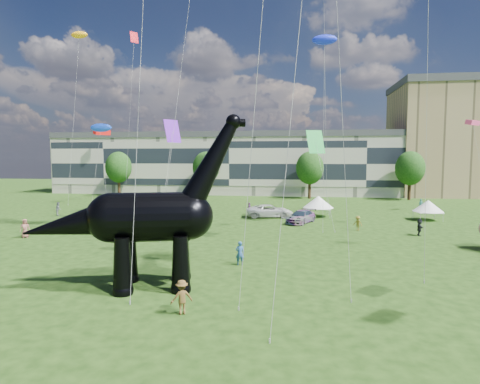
# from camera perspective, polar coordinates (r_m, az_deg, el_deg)

# --- Properties ---
(ground) EXTENTS (220.00, 220.00, 0.00)m
(ground) POSITION_cam_1_polar(r_m,az_deg,el_deg) (25.42, -4.89, -12.84)
(ground) COLOR #16330C
(ground) RESTS_ON ground
(terrace_row) EXTENTS (78.00, 11.00, 12.00)m
(terrace_row) POSITION_cam_1_polar(r_m,az_deg,el_deg) (86.66, -0.95, 3.77)
(terrace_row) COLOR beige
(terrace_row) RESTS_ON ground
(apartment_block) EXTENTS (28.00, 18.00, 22.00)m
(apartment_block) POSITION_cam_1_polar(r_m,az_deg,el_deg) (95.15, 29.46, 6.25)
(apartment_block) COLOR tan
(apartment_block) RESTS_ON ground
(tree_far_left) EXTENTS (5.20, 5.20, 9.44)m
(tree_far_left) POSITION_cam_1_polar(r_m,az_deg,el_deg) (84.41, -16.89, 3.73)
(tree_far_left) COLOR #382314
(tree_far_left) RESTS_ON ground
(tree_mid_left) EXTENTS (5.20, 5.20, 9.44)m
(tree_mid_left) POSITION_cam_1_polar(r_m,az_deg,el_deg) (78.57, -4.86, 3.85)
(tree_mid_left) COLOR #382314
(tree_mid_left) RESTS_ON ground
(tree_mid_right) EXTENTS (5.20, 5.20, 9.44)m
(tree_mid_right) POSITION_cam_1_polar(r_m,az_deg,el_deg) (76.65, 9.91, 3.77)
(tree_mid_right) COLOR #382314
(tree_mid_right) RESTS_ON ground
(tree_far_right) EXTENTS (5.20, 5.20, 9.44)m
(tree_far_right) POSITION_cam_1_polar(r_m,az_deg,el_deg) (79.32, 23.04, 3.48)
(tree_far_right) COLOR #382314
(tree_far_right) RESTS_ON ground
(dinosaur_sculpture) EXTENTS (13.10, 5.33, 10.73)m
(dinosaur_sculpture) POSITION_cam_1_polar(r_m,az_deg,el_deg) (24.48, -13.64, -3.90)
(dinosaur_sculpture) COLOR black
(dinosaur_sculpture) RESTS_ON ground
(car_silver) EXTENTS (2.20, 4.65, 1.54)m
(car_silver) POSITION_cam_1_polar(r_m,az_deg,el_deg) (52.81, -13.12, -2.80)
(car_silver) COLOR #B1B1B6
(car_silver) RESTS_ON ground
(car_grey) EXTENTS (4.33, 1.93, 1.38)m
(car_grey) POSITION_cam_1_polar(r_m,az_deg,el_deg) (47.49, -14.02, -3.77)
(car_grey) COLOR slate
(car_grey) RESTS_ON ground
(car_white) EXTENTS (6.33, 3.67, 1.66)m
(car_white) POSITION_cam_1_polar(r_m,az_deg,el_deg) (52.17, 4.27, -2.71)
(car_white) COLOR silver
(car_white) RESTS_ON ground
(car_dark) EXTENTS (4.07, 5.59, 1.50)m
(car_dark) POSITION_cam_1_polar(r_m,az_deg,el_deg) (48.07, 8.67, -3.50)
(car_dark) COLOR #595960
(car_dark) RESTS_ON ground
(gazebo_near) EXTENTS (4.07, 4.07, 2.75)m
(gazebo_near) POSITION_cam_1_polar(r_m,az_deg,el_deg) (53.46, 11.07, -1.42)
(gazebo_near) COLOR white
(gazebo_near) RESTS_ON ground
(gazebo_far) EXTENTS (3.76, 3.76, 2.50)m
(gazebo_far) POSITION_cam_1_polar(r_m,az_deg,el_deg) (54.76, 25.18, -1.83)
(gazebo_far) COLOR white
(gazebo_far) RESTS_ON ground
(gazebo_left) EXTENTS (5.11, 5.11, 2.69)m
(gazebo_left) POSITION_cam_1_polar(r_m,az_deg,el_deg) (52.33, -16.38, -1.70)
(gazebo_left) COLOR white
(gazebo_left) RESTS_ON ground
(visitors) EXTENTS (50.51, 43.46, 1.85)m
(visitors) POSITION_cam_1_polar(r_m,az_deg,el_deg) (40.58, -3.39, -4.86)
(visitors) COLOR brown
(visitors) RESTS_ON ground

